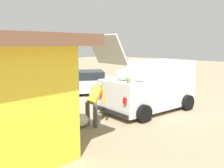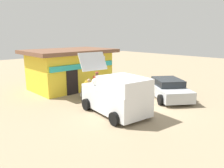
{
  "view_description": "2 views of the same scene",
  "coord_description": "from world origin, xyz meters",
  "px_view_note": "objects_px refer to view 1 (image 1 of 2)",
  "views": [
    {
      "loc": [
        -8.04,
        8.14,
        2.77
      ],
      "look_at": [
        -1.23,
        1.09,
        1.12
      ],
      "focal_mm": 38.87,
      "sensor_mm": 36.0,
      "label": 1
    },
    {
      "loc": [
        -10.04,
        -7.87,
        4.11
      ],
      "look_at": [
        -0.9,
        1.68,
        1.09
      ],
      "focal_mm": 35.01,
      "sensor_mm": 36.0,
      "label": 2
    }
  ],
  "objects_px": {
    "parked_sedan": "(85,83)",
    "customer_bending": "(94,100)",
    "vendor_standing": "(65,95)",
    "unloaded_banana_pile": "(80,121)",
    "paint_bucket": "(22,104)",
    "delivery_van": "(151,86)"
  },
  "relations": [
    {
      "from": "vendor_standing",
      "to": "unloaded_banana_pile",
      "type": "height_order",
      "value": "vendor_standing"
    },
    {
      "from": "vendor_standing",
      "to": "paint_bucket",
      "type": "bearing_deg",
      "value": 6.11
    },
    {
      "from": "vendor_standing",
      "to": "customer_bending",
      "type": "bearing_deg",
      "value": -163.54
    },
    {
      "from": "parked_sedan",
      "to": "vendor_standing",
      "type": "distance_m",
      "value": 4.69
    },
    {
      "from": "paint_bucket",
      "to": "unloaded_banana_pile",
      "type": "bearing_deg",
      "value": -177.3
    },
    {
      "from": "parked_sedan",
      "to": "unloaded_banana_pile",
      "type": "distance_m",
      "value": 5.46
    },
    {
      "from": "delivery_van",
      "to": "vendor_standing",
      "type": "distance_m",
      "value": 3.6
    },
    {
      "from": "customer_bending",
      "to": "paint_bucket",
      "type": "distance_m",
      "value": 4.12
    },
    {
      "from": "parked_sedan",
      "to": "customer_bending",
      "type": "bearing_deg",
      "value": 144.09
    },
    {
      "from": "customer_bending",
      "to": "unloaded_banana_pile",
      "type": "distance_m",
      "value": 0.85
    },
    {
      "from": "vendor_standing",
      "to": "customer_bending",
      "type": "relative_size",
      "value": 1.13
    },
    {
      "from": "customer_bending",
      "to": "paint_bucket",
      "type": "relative_size",
      "value": 4.39
    },
    {
      "from": "customer_bending",
      "to": "unloaded_banana_pile",
      "type": "height_order",
      "value": "customer_bending"
    },
    {
      "from": "vendor_standing",
      "to": "customer_bending",
      "type": "distance_m",
      "value": 1.24
    },
    {
      "from": "parked_sedan",
      "to": "unloaded_banana_pile",
      "type": "height_order",
      "value": "parked_sedan"
    },
    {
      "from": "parked_sedan",
      "to": "vendor_standing",
      "type": "relative_size",
      "value": 2.73
    },
    {
      "from": "customer_bending",
      "to": "parked_sedan",
      "type": "bearing_deg",
      "value": -35.91
    },
    {
      "from": "parked_sedan",
      "to": "customer_bending",
      "type": "xyz_separation_m",
      "value": [
        -4.32,
        3.12,
        0.27
      ]
    },
    {
      "from": "customer_bending",
      "to": "unloaded_banana_pile",
      "type": "xyz_separation_m",
      "value": [
        0.23,
        0.47,
        -0.66
      ]
    },
    {
      "from": "vendor_standing",
      "to": "delivery_van",
      "type": "bearing_deg",
      "value": -113.54
    },
    {
      "from": "vendor_standing",
      "to": "unloaded_banana_pile",
      "type": "relative_size",
      "value": 2.05
    },
    {
      "from": "parked_sedan",
      "to": "customer_bending",
      "type": "distance_m",
      "value": 5.33
    }
  ]
}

